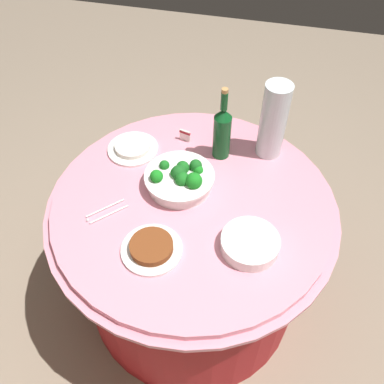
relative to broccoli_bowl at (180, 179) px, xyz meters
name	(u,v)px	position (x,y,z in m)	size (l,w,h in m)	color
ground_plane	(192,292)	(-0.06, 0.06, -0.78)	(6.00, 6.00, 0.00)	gray
buffet_table	(192,252)	(-0.06, 0.06, -0.41)	(1.16, 1.16, 0.74)	maroon
broccoli_bowl	(180,179)	(0.00, 0.00, 0.00)	(0.28, 0.28, 0.11)	white
plate_stack	(250,243)	(-0.31, 0.23, -0.02)	(0.21, 0.21, 0.05)	white
wine_bottle	(222,131)	(-0.12, -0.22, 0.09)	(0.07, 0.07, 0.34)	#0E4A1D
decorative_fruit_vase	(273,125)	(-0.32, -0.28, 0.11)	(0.11, 0.11, 0.34)	silver
serving_tongs	(105,212)	(0.24, 0.20, -0.04)	(0.14, 0.15, 0.01)	silver
food_plate_rice	(133,148)	(0.25, -0.16, -0.03)	(0.22, 0.22, 0.03)	white
food_plate_stir_fry	(152,248)	(0.02, 0.32, -0.03)	(0.22, 0.22, 0.04)	white
label_placard_front	(185,135)	(0.05, -0.27, -0.01)	(0.05, 0.02, 0.05)	white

